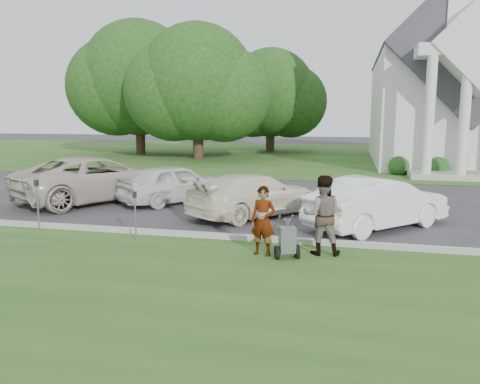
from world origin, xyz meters
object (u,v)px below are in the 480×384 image
(car_a, at_px, (97,178))
(car_d, at_px, (378,203))
(tree_far, at_px, (138,84))
(parking_meter_near, at_px, (135,210))
(striping_cart, at_px, (287,241))
(car_c, at_px, (255,194))
(car_b, at_px, (175,183))
(person_right, at_px, (322,216))
(tree_back, at_px, (271,97))
(church, at_px, (448,73))
(person_left, at_px, (263,221))
(tree_left, at_px, (197,88))
(parking_meter_far, at_px, (37,198))

(car_a, xyz_separation_m, car_d, (10.03, -2.13, -0.11))
(tree_far, bearing_deg, parking_meter_near, -65.05)
(striping_cart, bearing_deg, tree_far, 100.27)
(striping_cart, bearing_deg, car_c, 89.50)
(car_b, bearing_deg, person_right, 174.58)
(car_a, bearing_deg, striping_cart, 174.37)
(parking_meter_near, bearing_deg, tree_back, 93.19)
(church, distance_m, car_b, 22.38)
(tree_far, bearing_deg, person_left, -59.50)
(car_a, bearing_deg, tree_left, -54.63)
(tree_far, height_order, tree_back, tree_far)
(car_c, relative_size, car_d, 1.05)
(person_left, height_order, car_d, person_left)
(tree_left, bearing_deg, car_a, -84.26)
(church, height_order, striping_cart, church)
(tree_left, bearing_deg, car_b, -74.33)
(tree_back, bearing_deg, parking_meter_near, -86.81)
(tree_far, distance_m, person_right, 30.42)
(car_c, bearing_deg, car_b, 12.25)
(car_b, height_order, car_d, car_d)
(person_left, height_order, car_b, person_left)
(tree_far, height_order, parking_meter_far, tree_far)
(striping_cart, xyz_separation_m, parking_meter_far, (-7.12, 1.04, 0.49))
(tree_far, xyz_separation_m, person_right, (16.37, -25.19, -4.77))
(person_right, bearing_deg, tree_back, -84.15)
(church, bearing_deg, person_left, -108.52)
(car_b, distance_m, car_d, 7.43)
(striping_cart, height_order, person_right, person_right)
(church, height_order, parking_meter_far, church)
(person_left, bearing_deg, person_right, 27.03)
(person_left, height_order, person_right, person_right)
(person_right, xyz_separation_m, car_b, (-5.65, 5.36, -0.20))
(striping_cart, height_order, car_c, car_c)
(car_a, bearing_deg, person_right, 179.25)
(tree_back, relative_size, striping_cart, 8.42)
(car_c, xyz_separation_m, car_d, (3.74, -0.89, 0.05))
(striping_cart, xyz_separation_m, person_right, (0.72, 0.53, 0.49))
(striping_cart, relative_size, parking_meter_far, 0.79)
(parking_meter_far, distance_m, car_a, 4.64)
(parking_meter_near, bearing_deg, striping_cart, -8.76)
(striping_cart, relative_size, parking_meter_near, 0.87)
(tree_left, xyz_separation_m, person_right, (10.37, -22.19, -4.19))
(tree_far, relative_size, parking_meter_near, 8.91)
(church, distance_m, parking_meter_near, 26.35)
(tree_far, height_order, person_left, tree_far)
(tree_far, distance_m, parking_meter_near, 28.12)
(church, xyz_separation_m, person_left, (-7.94, -23.71, -5.14))
(church, distance_m, tree_left, 17.07)
(tree_back, distance_m, car_c, 26.97)
(striping_cart, distance_m, car_d, 4.07)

